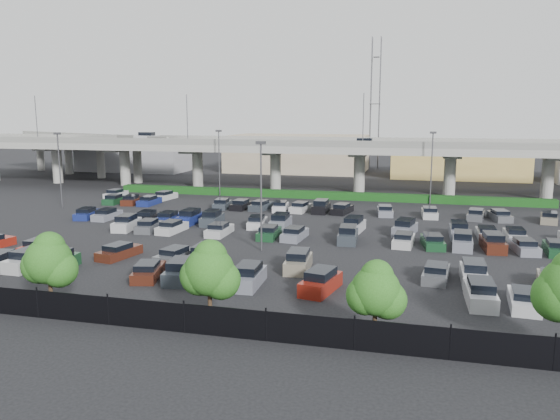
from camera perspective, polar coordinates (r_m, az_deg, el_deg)
name	(u,v)px	position (r m, az deg, el deg)	size (l,w,h in m)	color
ground	(282,233)	(59.29, 0.18, -2.40)	(280.00, 280.00, 0.00)	black
overpass	(327,150)	(89.53, 4.98, 6.28)	(150.00, 13.00, 15.80)	gray
on_ramp	(85,143)	(119.33, -19.66, 6.62)	(50.93, 30.13, 8.80)	gray
hedge	(321,195)	(83.28, 4.32, 1.57)	(66.00, 1.60, 1.10)	#103910
fence	(168,317)	(33.63, -11.65, -10.85)	(70.00, 0.10, 2.00)	black
tree_row	(188,268)	(33.77, -9.57, -6.01)	(65.07, 3.66, 5.94)	#332316
parked_cars	(279,234)	(55.87, -0.07, -2.54)	(63.12, 41.66, 1.67)	navy
light_poles	(250,173)	(61.28, -3.12, 3.90)	(66.90, 48.38, 10.30)	#46454A
distant_buildings	(409,157)	(118.37, 13.35, 5.39)	(138.00, 24.00, 9.00)	slate
comm_tower	(375,101)	(130.61, 9.91, 11.14)	(2.40, 2.40, 30.00)	#46454A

